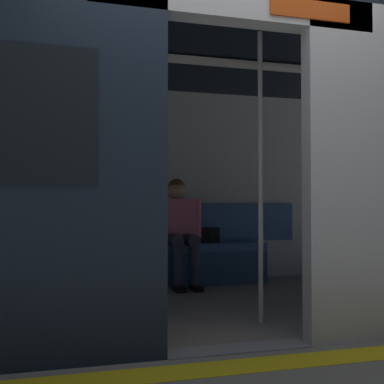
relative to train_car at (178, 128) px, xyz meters
The scene contains 9 objects.
ground_plane 2.04m from the train_car, 92.56° to the left, with size 60.00×60.00×0.00m, color gray.
platform_edge_strip 2.24m from the train_car, 92.08° to the left, with size 8.00×0.24×0.01m, color yellow.
train_car is the anchor object (origin of this frame).
bench_seat 1.67m from the train_car, 92.91° to the right, with size 2.47×0.44×0.46m.
person_seated 1.43m from the train_car, 104.30° to the right, with size 0.55×0.67×1.19m.
handbag 1.71m from the train_car, 118.05° to the right, with size 0.26×0.15×0.17m.
book 1.62m from the train_car, 87.94° to the right, with size 0.15×0.22×0.03m, color #33723F.
grab_pole_door 0.95m from the train_car, 65.35° to the left, with size 0.04×0.04×2.22m, color silver.
grab_pole_far 0.97m from the train_car, 122.76° to the left, with size 0.04×0.04×2.22m, color silver.
Camera 1 is at (1.09, 2.84, 0.90)m, focal length 45.50 mm.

